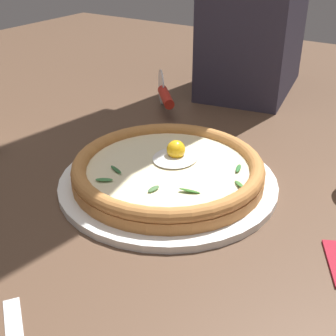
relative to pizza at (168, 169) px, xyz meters
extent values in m
cube|color=brown|center=(0.05, -0.04, -0.05)|extent=(2.40, 2.40, 0.03)
cylinder|color=white|center=(0.00, 0.00, -0.02)|extent=(0.35, 0.35, 0.01)
cylinder|color=#BA773C|center=(0.00, 0.00, -0.01)|extent=(0.31, 0.31, 0.02)
torus|color=#BE7A3E|center=(0.00, 0.00, 0.01)|extent=(0.31, 0.31, 0.02)
cylinder|color=#F7E8B8|center=(0.00, 0.00, 0.00)|extent=(0.26, 0.26, 0.00)
ellipsoid|color=white|center=(-0.03, 0.00, 0.01)|extent=(0.08, 0.07, 0.01)
sphere|color=yellow|center=(-0.03, -0.01, 0.02)|extent=(0.03, 0.03, 0.03)
ellipsoid|color=#2C6A31|center=(-0.05, 0.10, 0.01)|extent=(0.03, 0.01, 0.01)
ellipsoid|color=#447934|center=(-0.01, 0.12, 0.01)|extent=(0.03, 0.03, 0.01)
ellipsoid|color=#2B5E31|center=(0.06, -0.06, 0.01)|extent=(0.02, 0.03, 0.00)
ellipsoid|color=#3F8145|center=(0.09, -0.06, 0.01)|extent=(0.02, 0.03, 0.00)
ellipsoid|color=#416E39|center=(0.07, 0.02, 0.01)|extent=(0.02, 0.01, 0.01)
ellipsoid|color=#2D6521|center=(0.05, 0.07, 0.01)|extent=(0.02, 0.03, 0.01)
cylinder|color=silver|center=(-0.31, -0.22, 0.01)|extent=(0.06, 0.06, 0.08)
cylinder|color=silver|center=(-0.31, -0.22, 0.01)|extent=(0.02, 0.02, 0.01)
cylinder|color=red|center=(-0.26, -0.18, 0.01)|extent=(0.09, 0.08, 0.02)
camera|label=1|loc=(0.53, 0.35, 0.35)|focal=48.09mm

